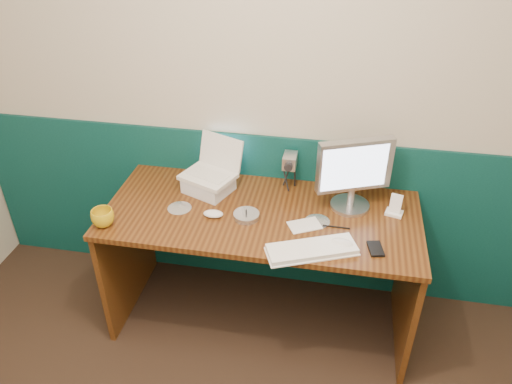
% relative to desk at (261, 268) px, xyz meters
% --- Properties ---
extents(back_wall, '(3.50, 0.04, 2.50)m').
position_rel_desk_xyz_m(back_wall, '(-0.04, 0.37, 0.88)').
color(back_wall, '#BCB49F').
rests_on(back_wall, ground).
extents(wainscot, '(3.48, 0.02, 1.00)m').
position_rel_desk_xyz_m(wainscot, '(-0.04, 0.36, 0.12)').
color(wainscot, '#073131').
rests_on(wainscot, ground).
extents(desk, '(1.60, 0.70, 0.75)m').
position_rel_desk_xyz_m(desk, '(0.00, 0.00, 0.00)').
color(desk, '#3B1C0A').
rests_on(desk, ground).
extents(laptop_riser, '(0.29, 0.27, 0.08)m').
position_rel_desk_xyz_m(laptop_riser, '(-0.32, 0.15, 0.41)').
color(laptop_riser, white).
rests_on(laptop_riser, desk).
extents(laptop, '(0.32, 0.29, 0.22)m').
position_rel_desk_xyz_m(laptop, '(-0.32, 0.15, 0.56)').
color(laptop, white).
rests_on(laptop, laptop_riser).
extents(monitor, '(0.39, 0.25, 0.38)m').
position_rel_desk_xyz_m(monitor, '(0.44, 0.14, 0.56)').
color(monitor, '#B2B3B8').
rests_on(monitor, desk).
extents(keyboard, '(0.43, 0.28, 0.02)m').
position_rel_desk_xyz_m(keyboard, '(0.28, -0.26, 0.39)').
color(keyboard, white).
rests_on(keyboard, desk).
extents(mouse_right, '(0.13, 0.09, 0.04)m').
position_rel_desk_xyz_m(mouse_right, '(0.41, -0.21, 0.39)').
color(mouse_right, silver).
rests_on(mouse_right, desk).
extents(mouse_left, '(0.10, 0.06, 0.03)m').
position_rel_desk_xyz_m(mouse_left, '(-0.23, -0.08, 0.39)').
color(mouse_left, white).
rests_on(mouse_left, desk).
extents(mug, '(0.14, 0.14, 0.09)m').
position_rel_desk_xyz_m(mug, '(-0.74, -0.24, 0.42)').
color(mug, gold).
rests_on(mug, desk).
extents(camcorder, '(0.09, 0.13, 0.20)m').
position_rel_desk_xyz_m(camcorder, '(0.11, 0.26, 0.48)').
color(camcorder, silver).
rests_on(camcorder, desk).
extents(cd_spindle, '(0.13, 0.13, 0.03)m').
position_rel_desk_xyz_m(cd_spindle, '(-0.07, -0.06, 0.39)').
color(cd_spindle, '#B1B6C1').
rests_on(cd_spindle, desk).
extents(cd_loose_a, '(0.12, 0.12, 0.00)m').
position_rel_desk_xyz_m(cd_loose_a, '(-0.42, -0.04, 0.38)').
color(cd_loose_a, silver).
rests_on(cd_loose_a, desk).
extents(cd_loose_b, '(0.12, 0.12, 0.00)m').
position_rel_desk_xyz_m(cd_loose_b, '(0.29, -0.02, 0.38)').
color(cd_loose_b, silver).
rests_on(cd_loose_b, desk).
extents(pen, '(0.13, 0.01, 0.01)m').
position_rel_desk_xyz_m(pen, '(0.38, -0.06, 0.38)').
color(pen, black).
rests_on(pen, desk).
extents(papers, '(0.18, 0.16, 0.00)m').
position_rel_desk_xyz_m(papers, '(0.23, -0.07, 0.38)').
color(papers, white).
rests_on(papers, desk).
extents(dock, '(0.10, 0.08, 0.02)m').
position_rel_desk_xyz_m(dock, '(0.66, 0.11, 0.38)').
color(dock, white).
rests_on(dock, desk).
extents(music_player, '(0.06, 0.04, 0.10)m').
position_rel_desk_xyz_m(music_player, '(0.66, 0.11, 0.44)').
color(music_player, white).
rests_on(music_player, dock).
extents(pda, '(0.08, 0.12, 0.01)m').
position_rel_desk_xyz_m(pda, '(0.57, -0.20, 0.38)').
color(pda, black).
rests_on(pda, desk).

